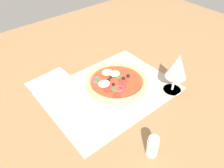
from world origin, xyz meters
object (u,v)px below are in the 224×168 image
pepper_shaker (153,146)px  fork (76,105)px  pizza (116,82)px  knife (72,115)px  plate (116,85)px  wine_glass (177,67)px  napkin (52,84)px

pepper_shaker → fork: bearing=-77.0°
pizza → pepper_shaker: pepper_shaker is taller
pizza → knife: bearing=4.7°
plate → pepper_shaker: (10.09, 26.64, 2.12)cm
plate → wine_glass: wine_glass is taller
fork → wine_glass: bearing=54.5°
pizza → pepper_shaker: 28.56cm
pizza → pepper_shaker: size_ratio=3.32×
plate → pepper_shaker: pepper_shaker is taller
pizza → knife: pizza is taller
plate → fork: size_ratio=1.44×
knife → pepper_shaker: (-9.69, 25.12, 2.60)cm
knife → napkin: 18.57cm
pizza → napkin: (17.11, -16.76, -2.78)cm
pizza → knife: 19.90cm
knife → pepper_shaker: 27.05cm
plate → wine_glass: (-14.84, 13.75, 9.04)cm
fork → knife: knife is taller
napkin → plate: bearing=135.5°
knife → wine_glass: bearing=66.3°
napkin → fork: bearing=92.2°
knife → pizza: bearing=90.5°
plate → pizza: size_ratio=1.16×
napkin → pepper_shaker: 44.19cm
pizza → napkin: size_ratio=1.44×
pepper_shaker → pizza: bearing=-110.5°
plate → wine_glass: size_ratio=1.73×
knife → fork: bearing=129.0°
napkin → wine_glass: bearing=136.3°
knife → pepper_shaker: size_ratio=3.00×
pizza → pepper_shaker: bearing=69.5°
wine_glass → napkin: bearing=-43.7°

